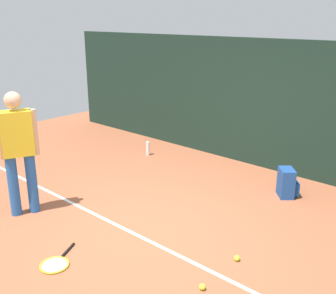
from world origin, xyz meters
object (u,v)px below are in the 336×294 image
object	(u,v)px
tennis_racket	(56,263)
tennis_player	(18,147)
tennis_ball_mid_court	(237,258)
backpack	(287,183)
water_bottle	(148,148)
tennis_ball_by_fence	(202,287)

from	to	relation	value
tennis_racket	tennis_player	bearing A→B (deg)	-134.16
tennis_racket	tennis_ball_mid_court	size ratio (longest dim) A/B	9.49
backpack	water_bottle	bearing A→B (deg)	48.87
tennis_player	tennis_ball_mid_court	distance (m)	3.13
tennis_player	water_bottle	world-z (taller)	tennis_player
backpack	water_bottle	size ratio (longest dim) A/B	1.64
tennis_player	backpack	world-z (taller)	tennis_player
backpack	water_bottle	distance (m)	2.91
tennis_racket	tennis_ball_mid_court	world-z (taller)	tennis_ball_mid_court
backpack	tennis_ball_by_fence	distance (m)	2.65
tennis_player	water_bottle	size ratio (longest dim) A/B	6.33
backpack	water_bottle	world-z (taller)	backpack
tennis_ball_by_fence	tennis_ball_mid_court	size ratio (longest dim) A/B	1.00
tennis_racket	tennis_ball_mid_court	bearing A→B (deg)	106.89
backpack	tennis_ball_mid_court	size ratio (longest dim) A/B	6.67
tennis_player	tennis_ball_mid_court	xyz separation A→B (m)	(2.83, 0.96, -0.93)
tennis_racket	water_bottle	distance (m)	3.78
tennis_ball_mid_court	water_bottle	xyz separation A→B (m)	(-3.28, 1.93, 0.10)
tennis_ball_by_fence	tennis_racket	bearing A→B (deg)	-153.61
water_bottle	tennis_player	bearing A→B (deg)	-81.19
backpack	tennis_ball_mid_court	xyz separation A→B (m)	(0.37, -1.95, -0.18)
tennis_racket	backpack	size ratio (longest dim) A/B	1.42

